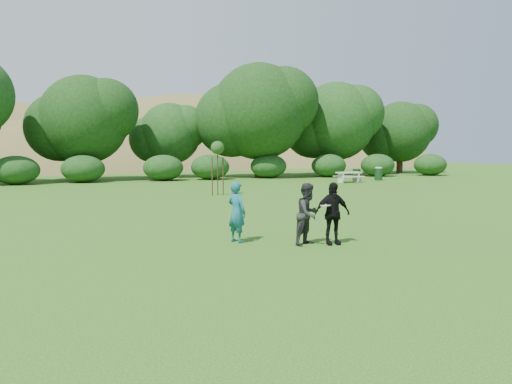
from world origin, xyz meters
TOP-DOWN VIEW (x-y plane):
  - ground at (0.00, 0.00)m, footprint 120.00×120.00m
  - player_teal at (-1.42, 0.75)m, footprint 0.60×0.69m
  - player_grey at (0.19, -0.21)m, footprint 0.96×0.89m
  - player_black at (0.77, -0.42)m, footprint 0.99×0.53m
  - trash_can_near at (15.41, 21.33)m, footprint 0.60×0.60m
  - frisbee at (0.54, -0.47)m, footprint 0.27×0.27m
  - sapling at (1.97, 13.67)m, footprint 0.70×0.70m
  - picnic_table at (13.71, 19.69)m, footprint 1.80×1.48m
  - trash_can_lidded at (17.12, 20.91)m, footprint 0.60×0.60m
  - hillside at (-0.56, 68.45)m, footprint 150.00×72.00m
  - tree_row at (3.23, 28.68)m, footprint 53.92×10.38m

SIDE VIEW (x-z plane):
  - hillside at x=-0.56m, z-range -37.97..14.03m
  - ground at x=0.00m, z-range 0.00..0.00m
  - trash_can_near at x=15.41m, z-range 0.00..0.90m
  - picnic_table at x=13.71m, z-range 0.14..0.90m
  - trash_can_lidded at x=17.12m, z-range 0.02..1.07m
  - player_grey at x=0.19m, z-range 0.00..1.58m
  - player_teal at x=-1.42m, z-range 0.00..1.61m
  - player_black at x=0.77m, z-range 0.00..1.61m
  - frisbee at x=0.54m, z-range 1.00..1.05m
  - sapling at x=1.97m, z-range 0.99..3.84m
  - tree_row at x=3.23m, z-range 0.06..9.69m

